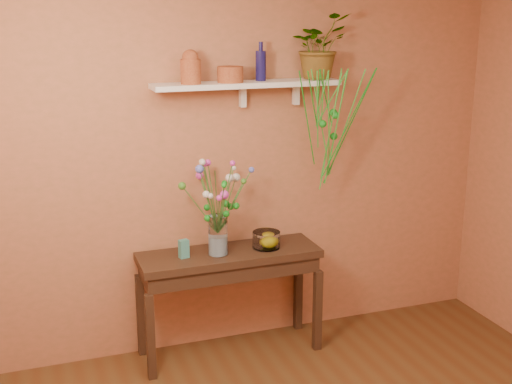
{
  "coord_description": "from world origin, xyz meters",
  "views": [
    {
      "loc": [
        -1.43,
        -2.45,
        2.4
      ],
      "look_at": [
        0.0,
        1.55,
        1.25
      ],
      "focal_mm": 47.13,
      "sensor_mm": 36.0,
      "label": 1
    }
  ],
  "objects_px": {
    "sideboard": "(229,266)",
    "glass_bowl": "(266,240)",
    "terracotta_jug": "(191,68)",
    "spider_plant": "(319,46)",
    "bouquet": "(217,187)",
    "glass_vase": "(218,238)",
    "blue_bottle": "(261,65)"
  },
  "relations": [
    {
      "from": "sideboard",
      "to": "spider_plant",
      "type": "height_order",
      "value": "spider_plant"
    },
    {
      "from": "bouquet",
      "to": "glass_bowl",
      "type": "distance_m",
      "value": 0.55
    },
    {
      "from": "terracotta_jug",
      "to": "glass_bowl",
      "type": "bearing_deg",
      "value": -8.91
    },
    {
      "from": "blue_bottle",
      "to": "sideboard",
      "type": "bearing_deg",
      "value": -157.37
    },
    {
      "from": "blue_bottle",
      "to": "glass_bowl",
      "type": "xyz_separation_m",
      "value": [
        -0.0,
        -0.13,
        -1.22
      ]
    },
    {
      "from": "blue_bottle",
      "to": "glass_vase",
      "type": "height_order",
      "value": "blue_bottle"
    },
    {
      "from": "glass_bowl",
      "to": "blue_bottle",
      "type": "bearing_deg",
      "value": 88.85
    },
    {
      "from": "blue_bottle",
      "to": "glass_bowl",
      "type": "distance_m",
      "value": 1.22
    },
    {
      "from": "sideboard",
      "to": "blue_bottle",
      "type": "relative_size",
      "value": 4.86
    },
    {
      "from": "sideboard",
      "to": "bouquet",
      "type": "xyz_separation_m",
      "value": [
        -0.08,
        -0.01,
        0.58
      ]
    },
    {
      "from": "sideboard",
      "to": "glass_bowl",
      "type": "relative_size",
      "value": 6.5
    },
    {
      "from": "glass_vase",
      "to": "spider_plant",
      "type": "bearing_deg",
      "value": 10.52
    },
    {
      "from": "terracotta_jug",
      "to": "spider_plant",
      "type": "bearing_deg",
      "value": 3.44
    },
    {
      "from": "glass_vase",
      "to": "blue_bottle",
      "type": "bearing_deg",
      "value": 21.3
    },
    {
      "from": "terracotta_jug",
      "to": "glass_bowl",
      "type": "height_order",
      "value": "terracotta_jug"
    },
    {
      "from": "blue_bottle",
      "to": "terracotta_jug",
      "type": "bearing_deg",
      "value": -174.3
    },
    {
      "from": "terracotta_jug",
      "to": "bouquet",
      "type": "xyz_separation_m",
      "value": [
        0.15,
        -0.07,
        -0.8
      ]
    },
    {
      "from": "glass_vase",
      "to": "terracotta_jug",
      "type": "bearing_deg",
      "value": 146.86
    },
    {
      "from": "terracotta_jug",
      "to": "glass_bowl",
      "type": "distance_m",
      "value": 1.32
    },
    {
      "from": "bouquet",
      "to": "glass_vase",
      "type": "bearing_deg",
      "value": -108.7
    },
    {
      "from": "sideboard",
      "to": "terracotta_jug",
      "type": "bearing_deg",
      "value": 164.18
    },
    {
      "from": "spider_plant",
      "to": "glass_vase",
      "type": "relative_size",
      "value": 1.61
    },
    {
      "from": "spider_plant",
      "to": "sideboard",
      "type": "bearing_deg",
      "value": -170.31
    },
    {
      "from": "bouquet",
      "to": "spider_plant",
      "type": "bearing_deg",
      "value": 9.25
    },
    {
      "from": "terracotta_jug",
      "to": "glass_vase",
      "type": "xyz_separation_m",
      "value": [
        0.14,
        -0.09,
        -1.15
      ]
    },
    {
      "from": "bouquet",
      "to": "glass_bowl",
      "type": "xyz_separation_m",
      "value": [
        0.35,
        -0.01,
        -0.42
      ]
    },
    {
      "from": "blue_bottle",
      "to": "bouquet",
      "type": "bearing_deg",
      "value": -161.07
    },
    {
      "from": "blue_bottle",
      "to": "glass_bowl",
      "type": "height_order",
      "value": "blue_bottle"
    },
    {
      "from": "sideboard",
      "to": "glass_bowl",
      "type": "bearing_deg",
      "value": -2.93
    },
    {
      "from": "sideboard",
      "to": "bouquet",
      "type": "bearing_deg",
      "value": -174.68
    },
    {
      "from": "glass_vase",
      "to": "glass_bowl",
      "type": "height_order",
      "value": "glass_vase"
    },
    {
      "from": "glass_vase",
      "to": "glass_bowl",
      "type": "relative_size",
      "value": 1.42
    }
  ]
}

